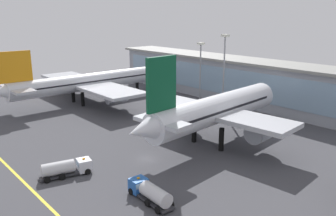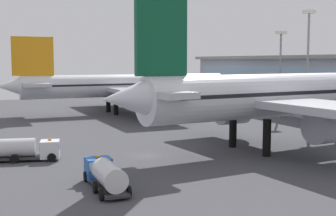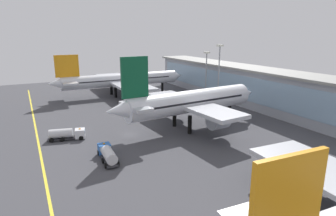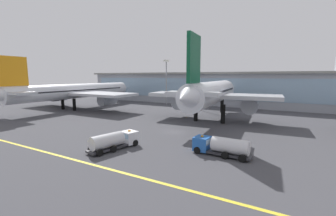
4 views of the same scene
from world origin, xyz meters
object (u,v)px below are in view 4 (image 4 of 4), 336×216
at_px(airliner_near_right, 212,93).
at_px(baggage_tug_near, 220,146).
at_px(fuel_tanker_truck, 115,140).
at_px(apron_light_mast_west, 190,70).
at_px(apron_light_mast_centre, 166,75).
at_px(airliner_near_left, 76,92).

relative_size(airliner_near_right, baggage_tug_near, 5.37).
relative_size(fuel_tanker_truck, baggage_tug_near, 1.02).
bearing_deg(airliner_near_right, apron_light_mast_west, 32.23).
height_order(fuel_tanker_truck, apron_light_mast_west, apron_light_mast_west).
relative_size(apron_light_mast_west, apron_light_mast_centre, 1.17).
height_order(airliner_near_right, apron_light_mast_centre, airliner_near_right).
distance_m(airliner_near_right, baggage_tug_near, 29.09).
bearing_deg(baggage_tug_near, apron_light_mast_west, -58.86).
bearing_deg(airliner_near_right, baggage_tug_near, -164.03).
xyz_separation_m(airliner_near_right, baggage_tug_near, (10.12, -26.58, -6.09)).
height_order(airliner_near_left, baggage_tug_near, airliner_near_left).
relative_size(airliner_near_right, fuel_tanker_truck, 5.25).
xyz_separation_m(airliner_near_left, airliner_near_right, (51.73, 3.34, 1.06)).
height_order(airliner_near_left, airliner_near_right, airliner_near_right).
relative_size(airliner_near_left, baggage_tug_near, 6.47).
relative_size(airliner_near_right, apron_light_mast_west, 2.21).
relative_size(baggage_tug_near, apron_light_mast_west, 0.41).
xyz_separation_m(airliner_near_left, apron_light_mast_centre, (23.24, 27.86, 6.38)).
bearing_deg(airliner_near_left, apron_light_mast_centre, -39.50).
xyz_separation_m(airliner_near_left, baggage_tug_near, (61.85, -23.24, -5.04)).
height_order(airliner_near_right, baggage_tug_near, airliner_near_right).
height_order(airliner_near_right, apron_light_mast_west, apron_light_mast_west).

